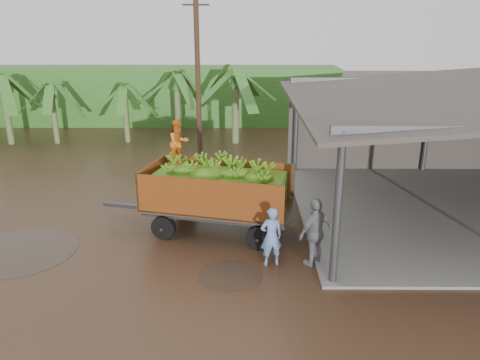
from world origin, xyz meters
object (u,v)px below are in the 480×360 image
man_blue (271,236)px  utility_pole (198,78)px  man_grey (315,232)px  banana_trailer (218,191)px

man_blue → utility_pole: size_ratio=0.22×
man_blue → man_grey: 1.20m
banana_trailer → utility_pole: size_ratio=0.83×
man_blue → utility_pole: bearing=-88.3°
banana_trailer → man_grey: (2.74, -2.14, -0.39)m
man_blue → man_grey: bearing=166.7°
man_blue → utility_pole: 11.36m
man_blue → banana_trailer: bearing=-67.6°
man_grey → utility_pole: (-4.05, 10.57, 2.89)m
banana_trailer → man_blue: 2.70m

